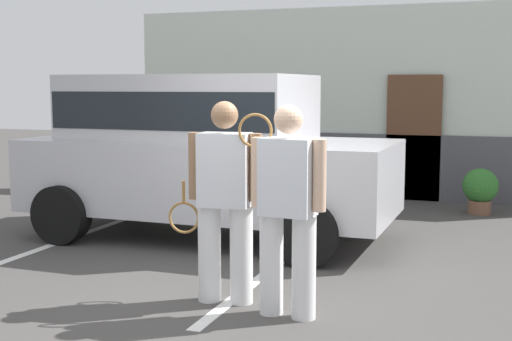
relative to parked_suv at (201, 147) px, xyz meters
name	(u,v)px	position (x,y,z in m)	size (l,w,h in m)	color
ground_plane	(224,305)	(1.31, -2.49, -1.15)	(40.00, 40.00, 0.00)	#423F3D
parking_stripe_0	(54,244)	(-1.53, -0.99, -1.14)	(0.12, 4.40, 0.01)	silver
parking_stripe_1	(278,264)	(1.33, -0.99, -1.14)	(0.12, 4.40, 0.01)	silver
house_frontage	(365,108)	(1.32, 4.02, 0.39)	(8.40, 0.40, 3.26)	silver
parked_suv	(201,147)	(0.00, 0.00, 0.00)	(4.63, 2.22, 2.05)	#B7B7BC
tennis_player_man	(224,200)	(1.29, -2.40, -0.22)	(0.92, 0.32, 1.79)	white
tennis_player_woman	(287,207)	(1.92, -2.58, -0.22)	(0.79, 0.31, 1.77)	white
potted_plant_by_porch	(480,189)	(3.30, 2.85, -0.76)	(0.52, 0.52, 0.69)	brown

